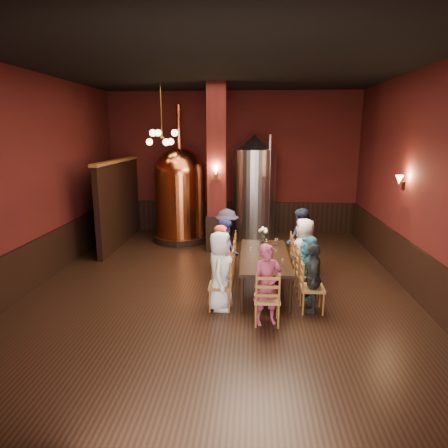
# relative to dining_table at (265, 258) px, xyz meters

# --- Properties ---
(room) EXTENTS (10.00, 10.02, 4.50)m
(room) POSITION_rel_dining_table_xyz_m (-0.94, 0.02, 1.56)
(room) COLOR black
(room) RESTS_ON ground
(wainscot_right) EXTENTS (0.08, 9.90, 1.00)m
(wainscot_right) POSITION_rel_dining_table_xyz_m (3.02, 0.02, -0.19)
(wainscot_right) COLOR black
(wainscot_right) RESTS_ON ground
(wainscot_back) EXTENTS (7.90, 0.08, 1.00)m
(wainscot_back) POSITION_rel_dining_table_xyz_m (-0.94, 4.98, -0.19)
(wainscot_back) COLOR black
(wainscot_back) RESTS_ON ground
(wainscot_left) EXTENTS (0.08, 9.90, 1.00)m
(wainscot_left) POSITION_rel_dining_table_xyz_m (-4.90, 0.02, -0.19)
(wainscot_left) COLOR black
(wainscot_left) RESTS_ON ground
(column) EXTENTS (0.58, 0.58, 4.50)m
(column) POSITION_rel_dining_table_xyz_m (-1.24, 2.82, 1.56)
(column) COLOR #46110F
(column) RESTS_ON ground
(partition) EXTENTS (0.22, 3.50, 2.40)m
(partition) POSITION_rel_dining_table_xyz_m (-4.14, 3.22, 0.51)
(partition) COLOR black
(partition) RESTS_ON ground
(pendant_cluster) EXTENTS (0.90, 0.90, 1.70)m
(pendant_cluster) POSITION_rel_dining_table_xyz_m (-2.74, 2.92, 2.41)
(pendant_cluster) COLOR #A57226
(pendant_cluster) RESTS_ON room
(sconce_wall) EXTENTS (0.20, 0.20, 0.36)m
(sconce_wall) POSITION_rel_dining_table_xyz_m (2.96, 0.82, 1.51)
(sconce_wall) COLOR black
(sconce_wall) RESTS_ON room
(sconce_column) EXTENTS (0.20, 0.20, 0.36)m
(sconce_column) POSITION_rel_dining_table_xyz_m (-1.24, 2.52, 1.51)
(sconce_column) COLOR black
(sconce_column) RESTS_ON column
(dining_table) EXTENTS (1.01, 2.40, 0.75)m
(dining_table) POSITION_rel_dining_table_xyz_m (0.00, 0.00, 0.00)
(dining_table) COLOR black
(dining_table) RESTS_ON ground
(chair_0) EXTENTS (0.46, 0.46, 0.92)m
(chair_0) POSITION_rel_dining_table_xyz_m (-0.85, -1.00, -0.23)
(chair_0) COLOR #915E24
(chair_0) RESTS_ON ground
(person_0) EXTENTS (0.52, 0.76, 1.49)m
(person_0) POSITION_rel_dining_table_xyz_m (-0.85, -1.00, 0.06)
(person_0) COLOR silver
(person_0) RESTS_ON ground
(chair_1) EXTENTS (0.46, 0.46, 0.92)m
(chair_1) POSITION_rel_dining_table_xyz_m (-0.85, -0.33, -0.23)
(chair_1) COLOR #915E24
(chair_1) RESTS_ON ground
(person_1) EXTENTS (0.37, 0.54, 1.46)m
(person_1) POSITION_rel_dining_table_xyz_m (-0.85, -0.33, 0.04)
(person_1) COLOR #C94222
(person_1) RESTS_ON ground
(chair_2) EXTENTS (0.46, 0.46, 0.92)m
(chair_2) POSITION_rel_dining_table_xyz_m (-0.85, 0.33, -0.23)
(chair_2) COLOR #915E24
(chair_2) RESTS_ON ground
(person_2) EXTENTS (0.56, 0.78, 1.44)m
(person_2) POSITION_rel_dining_table_xyz_m (-0.85, 0.33, 0.03)
(person_2) COLOR navy
(person_2) RESTS_ON ground
(chair_3) EXTENTS (0.46, 0.46, 0.92)m
(chair_3) POSITION_rel_dining_table_xyz_m (-0.85, 1.00, -0.23)
(chair_3) COLOR #915E24
(chair_3) RESTS_ON ground
(person_3) EXTENTS (0.57, 0.99, 1.52)m
(person_3) POSITION_rel_dining_table_xyz_m (-0.85, 1.00, 0.07)
(person_3) COLOR black
(person_3) RESTS_ON ground
(chair_4) EXTENTS (0.46, 0.46, 0.92)m
(chair_4) POSITION_rel_dining_table_xyz_m (0.85, -1.00, -0.23)
(chair_4) COLOR #915E24
(chair_4) RESTS_ON ground
(person_4) EXTENTS (0.42, 0.80, 1.30)m
(person_4) POSITION_rel_dining_table_xyz_m (0.85, -1.00, -0.04)
(person_4) COLOR black
(person_4) RESTS_ON ground
(chair_5) EXTENTS (0.46, 0.46, 0.92)m
(chair_5) POSITION_rel_dining_table_xyz_m (0.85, -0.33, -0.23)
(chair_5) COLOR #915E24
(chair_5) RESTS_ON ground
(person_5) EXTENTS (0.54, 1.22, 1.27)m
(person_5) POSITION_rel_dining_table_xyz_m (0.85, -0.33, -0.05)
(person_5) COLOR teal
(person_5) RESTS_ON ground
(chair_6) EXTENTS (0.46, 0.46, 0.92)m
(chair_6) POSITION_rel_dining_table_xyz_m (0.85, 0.33, -0.23)
(chair_6) COLOR #915E24
(chair_6) RESTS_ON ground
(person_6) EXTENTS (0.53, 0.76, 1.47)m
(person_6) POSITION_rel_dining_table_xyz_m (0.85, 0.33, 0.05)
(person_6) COLOR silver
(person_6) RESTS_ON ground
(chair_7) EXTENTS (0.46, 0.46, 0.92)m
(chair_7) POSITION_rel_dining_table_xyz_m (0.85, 1.00, -0.23)
(chair_7) COLOR #915E24
(chair_7) RESTS_ON ground
(person_7) EXTENTS (0.46, 0.80, 1.55)m
(person_7) POSITION_rel_dining_table_xyz_m (0.85, 1.00, 0.09)
(person_7) COLOR #1D223A
(person_7) RESTS_ON ground
(chair_8) EXTENTS (0.46, 0.46, 0.92)m
(chair_8) POSITION_rel_dining_table_xyz_m (0.01, -1.55, -0.23)
(chair_8) COLOR #915E24
(chair_8) RESTS_ON ground
(person_8) EXTENTS (0.60, 0.50, 1.42)m
(person_8) POSITION_rel_dining_table_xyz_m (0.01, -1.55, 0.02)
(person_8) COLOR #8A2E47
(person_8) RESTS_ON ground
(copper_kettle) EXTENTS (1.71, 1.71, 4.01)m
(copper_kettle) POSITION_rel_dining_table_xyz_m (-2.41, 3.74, 0.77)
(copper_kettle) COLOR black
(copper_kettle) RESTS_ON ground
(steel_vessel) EXTENTS (1.38, 1.38, 3.18)m
(steel_vessel) POSITION_rel_dining_table_xyz_m (-0.22, 4.13, 0.90)
(steel_vessel) COLOR #B2B2B7
(steel_vessel) RESTS_ON ground
(rose_vase) EXTENTS (0.22, 0.22, 0.37)m
(rose_vase) POSITION_rel_dining_table_xyz_m (-0.00, 1.00, 0.30)
(rose_vase) COLOR white
(rose_vase) RESTS_ON dining_table
(wine_glass_0) EXTENTS (0.07, 0.07, 0.17)m
(wine_glass_0) POSITION_rel_dining_table_xyz_m (-0.11, 0.39, 0.15)
(wine_glass_0) COLOR white
(wine_glass_0) RESTS_ON dining_table
(wine_glass_1) EXTENTS (0.07, 0.07, 0.17)m
(wine_glass_1) POSITION_rel_dining_table_xyz_m (0.05, 0.66, 0.15)
(wine_glass_1) COLOR white
(wine_glass_1) RESTS_ON dining_table
(wine_glass_2) EXTENTS (0.07, 0.07, 0.17)m
(wine_glass_2) POSITION_rel_dining_table_xyz_m (0.30, 0.74, 0.15)
(wine_glass_2) COLOR white
(wine_glass_2) RESTS_ON dining_table
(wine_glass_3) EXTENTS (0.07, 0.07, 0.17)m
(wine_glass_3) POSITION_rel_dining_table_xyz_m (0.26, 0.72, 0.15)
(wine_glass_3) COLOR white
(wine_glass_3) RESTS_ON dining_table
(wine_glass_4) EXTENTS (0.07, 0.07, 0.17)m
(wine_glass_4) POSITION_rel_dining_table_xyz_m (0.05, 0.10, 0.15)
(wine_glass_4) COLOR white
(wine_glass_4) RESTS_ON dining_table
(wine_glass_5) EXTENTS (0.07, 0.07, 0.17)m
(wine_glass_5) POSITION_rel_dining_table_xyz_m (-0.00, -0.42, 0.15)
(wine_glass_5) COLOR white
(wine_glass_5) RESTS_ON dining_table
(wine_glass_6) EXTENTS (0.07, 0.07, 0.17)m
(wine_glass_6) POSITION_rel_dining_table_xyz_m (-0.30, -0.02, 0.15)
(wine_glass_6) COLOR white
(wine_glass_6) RESTS_ON dining_table
(wine_glass_7) EXTENTS (0.07, 0.07, 0.17)m
(wine_glass_7) POSITION_rel_dining_table_xyz_m (0.31, -0.74, 0.15)
(wine_glass_7) COLOR white
(wine_glass_7) RESTS_ON dining_table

